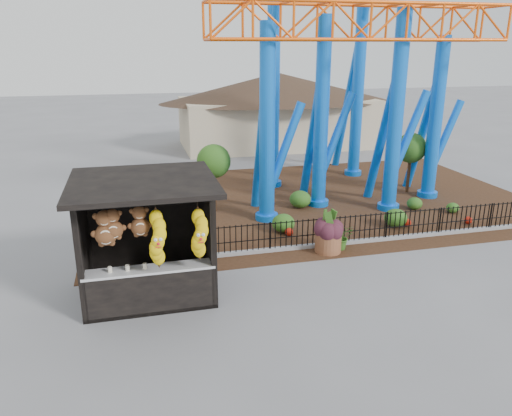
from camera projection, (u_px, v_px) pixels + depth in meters
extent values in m
plane|color=slate|center=(272.00, 299.00, 12.79)|extent=(120.00, 120.00, 0.00)
cube|color=#331E11|center=(311.00, 199.00, 21.09)|extent=(18.00, 12.00, 0.02)
cube|color=gray|center=(363.00, 241.00, 16.46)|extent=(18.00, 0.18, 0.12)
cube|color=black|center=(150.00, 290.00, 13.18)|extent=(3.20, 2.60, 0.10)
cube|color=black|center=(145.00, 223.00, 13.88)|extent=(3.20, 0.12, 3.00)
cube|color=black|center=(83.00, 244.00, 12.38)|extent=(0.12, 2.60, 3.00)
cube|color=black|center=(206.00, 234.00, 13.09)|extent=(0.12, 2.60, 3.00)
cube|color=black|center=(143.00, 182.00, 12.02)|extent=(3.50, 3.40, 0.12)
cube|color=black|center=(80.00, 264.00, 11.25)|extent=(0.14, 0.14, 3.00)
cube|color=black|center=(214.00, 251.00, 11.95)|extent=(0.14, 0.14, 3.00)
cube|color=black|center=(151.00, 291.00, 12.06)|extent=(3.00, 0.50, 1.10)
cube|color=silver|center=(149.00, 269.00, 11.88)|extent=(3.10, 0.55, 0.06)
cylinder|color=black|center=(145.00, 205.00, 10.98)|extent=(2.90, 0.04, 0.04)
cylinder|color=blue|center=(267.00, 126.00, 17.58)|extent=(0.56, 0.56, 7.00)
cylinder|color=blue|center=(267.00, 217.00, 18.63)|extent=(0.84, 0.84, 0.24)
cylinder|color=blue|center=(322.00, 115.00, 19.22)|extent=(0.56, 0.56, 7.30)
cylinder|color=blue|center=(318.00, 202.00, 20.31)|extent=(0.84, 0.84, 0.24)
cylinder|color=blue|center=(396.00, 114.00, 18.66)|extent=(0.56, 0.56, 7.50)
cylinder|color=blue|center=(388.00, 207.00, 19.79)|extent=(0.84, 0.84, 0.24)
cylinder|color=blue|center=(435.00, 120.00, 20.48)|extent=(0.56, 0.56, 6.60)
cylinder|color=blue|center=(427.00, 194.00, 21.47)|extent=(0.84, 0.84, 0.24)
cylinder|color=blue|center=(273.00, 81.00, 21.69)|extent=(0.56, 0.56, 9.50)
cylinder|color=blue|center=(272.00, 183.00, 23.13)|extent=(0.84, 0.84, 0.24)
cylinder|color=blue|center=(359.00, 67.00, 23.50)|extent=(0.56, 0.56, 10.50)
cylinder|color=blue|center=(353.00, 173.00, 25.09)|extent=(0.84, 0.84, 0.24)
cylinder|color=blue|center=(261.00, 146.00, 18.68)|extent=(0.36, 2.21, 5.85)
cylinder|color=blue|center=(283.00, 153.00, 18.35)|extent=(1.62, 0.32, 3.73)
cylinder|color=blue|center=(313.00, 135.00, 20.33)|extent=(0.36, 2.29, 6.10)
cylinder|color=blue|center=(334.00, 141.00, 20.00)|extent=(1.67, 0.32, 3.88)
cylinder|color=blue|center=(383.00, 135.00, 19.78)|extent=(0.36, 2.34, 6.26)
cylinder|color=blue|center=(406.00, 142.00, 19.45)|extent=(1.71, 0.32, 3.99)
cylinder|color=blue|center=(421.00, 136.00, 21.57)|extent=(0.36, 2.10, 5.53)
cylinder|color=blue|center=(443.00, 142.00, 21.23)|extent=(1.54, 0.32, 3.52)
cylinder|color=brown|center=(328.00, 242.00, 15.64)|extent=(0.96, 0.96, 0.65)
ellipsoid|color=#381621|center=(329.00, 223.00, 15.44)|extent=(0.70, 0.70, 0.64)
imported|color=#194D16|center=(341.00, 236.00, 15.85)|extent=(0.85, 0.76, 0.85)
ellipsoid|color=#2A5418|center=(283.00, 223.00, 17.31)|extent=(0.80, 0.80, 0.64)
ellipsoid|color=#2A5418|center=(396.00, 218.00, 17.80)|extent=(0.81, 0.81, 0.65)
ellipsoid|color=#2A5418|center=(415.00, 203.00, 19.73)|extent=(0.60, 0.60, 0.48)
ellipsoid|color=#2A5418|center=(300.00, 199.00, 19.92)|extent=(0.86, 0.86, 0.68)
ellipsoid|color=#2A5418|center=(453.00, 208.00, 19.34)|extent=(0.49, 0.49, 0.39)
sphere|color=#B11A0B|center=(289.00, 232.00, 16.99)|extent=(0.28, 0.28, 0.28)
sphere|color=#B11A0B|center=(328.00, 224.00, 17.79)|extent=(0.28, 0.28, 0.28)
sphere|color=#B11A0B|center=(407.00, 223.00, 17.89)|extent=(0.28, 0.28, 0.28)
sphere|color=#B11A0B|center=(468.00, 220.00, 18.13)|extent=(0.28, 0.28, 0.28)
cube|color=#BFAD8C|center=(277.00, 122.00, 32.15)|extent=(12.00, 6.00, 3.00)
cone|color=#332319|center=(278.00, 84.00, 31.41)|extent=(15.00, 15.00, 1.80)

